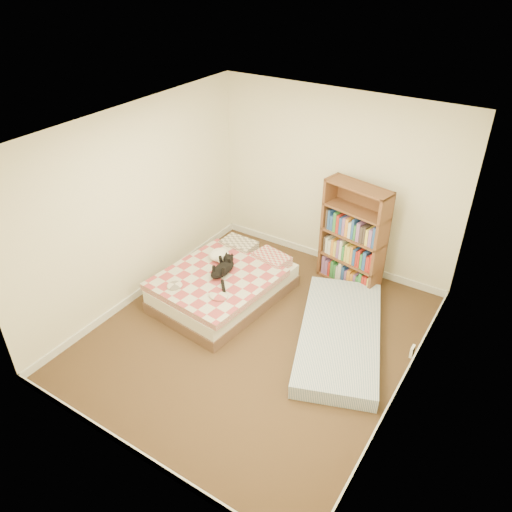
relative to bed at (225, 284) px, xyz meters
The scene contains 6 objects.
room 1.31m from the bed, 29.61° to the right, with size 3.51×4.01×2.51m.
bed is the anchor object (origin of this frame).
bookshelf 1.76m from the bed, 44.68° to the left, with size 0.94×0.48×1.46m.
floor_mattress 1.64m from the bed, ahead, with size 0.91×2.01×0.18m, color #6684AA.
black_cat 0.28m from the bed, 59.72° to the right, with size 0.32×0.73×0.16m.
white_dog 0.40m from the bed, 140.25° to the left, with size 0.29×0.29×0.14m.
Camera 1 is at (2.46, -3.84, 4.03)m, focal length 35.00 mm.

